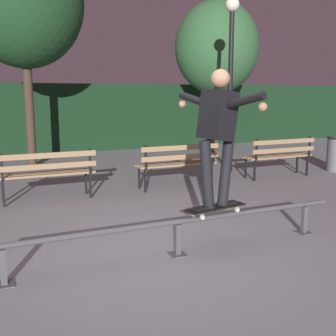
{
  "coord_description": "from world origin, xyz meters",
  "views": [
    {
      "loc": [
        -1.93,
        -4.15,
        1.79
      ],
      "look_at": [
        0.24,
        0.66,
        0.85
      ],
      "focal_mm": 44.44,
      "sensor_mm": 36.0,
      "label": 1
    }
  ],
  "objects_px": {
    "grind_rail": "(178,227)",
    "park_bench_left_center": "(47,170)",
    "tree_behind_benches": "(23,2)",
    "skateboarder": "(218,127)",
    "skateboard": "(216,208)",
    "park_bench_right_center": "(178,161)",
    "tree_far_right": "(217,48)",
    "park_bench_rightmost": "(280,153)",
    "lamp_post_right": "(231,63)"
  },
  "relations": [
    {
      "from": "skateboarder",
      "to": "lamp_post_right",
      "type": "distance_m",
      "value": 5.21
    },
    {
      "from": "skateboard",
      "to": "tree_far_right",
      "type": "relative_size",
      "value": 0.18
    },
    {
      "from": "park_bench_rightmost",
      "to": "skateboard",
      "type": "bearing_deg",
      "value": -138.24
    },
    {
      "from": "grind_rail",
      "to": "tree_behind_benches",
      "type": "bearing_deg",
      "value": 96.64
    },
    {
      "from": "skateboard",
      "to": "park_bench_right_center",
      "type": "height_order",
      "value": "park_bench_right_center"
    },
    {
      "from": "skateboarder",
      "to": "tree_far_right",
      "type": "distance_m",
      "value": 8.7
    },
    {
      "from": "park_bench_right_center",
      "to": "tree_far_right",
      "type": "height_order",
      "value": "tree_far_right"
    },
    {
      "from": "park_bench_left_center",
      "to": "tree_far_right",
      "type": "bearing_deg",
      "value": 36.42
    },
    {
      "from": "tree_far_right",
      "to": "lamp_post_right",
      "type": "bearing_deg",
      "value": -115.39
    },
    {
      "from": "park_bench_right_center",
      "to": "tree_far_right",
      "type": "relative_size",
      "value": 0.35
    },
    {
      "from": "grind_rail",
      "to": "skateboarder",
      "type": "xyz_separation_m",
      "value": [
        0.49,
        0.0,
        1.1
      ]
    },
    {
      "from": "park_bench_left_center",
      "to": "lamp_post_right",
      "type": "distance_m",
      "value": 4.88
    },
    {
      "from": "tree_far_right",
      "to": "tree_behind_benches",
      "type": "bearing_deg",
      "value": -174.4
    },
    {
      "from": "tree_far_right",
      "to": "lamp_post_right",
      "type": "distance_m",
      "value": 3.5
    },
    {
      "from": "grind_rail",
      "to": "skateboarder",
      "type": "height_order",
      "value": "skateboarder"
    },
    {
      "from": "grind_rail",
      "to": "tree_far_right",
      "type": "relative_size",
      "value": 0.94
    },
    {
      "from": "tree_far_right",
      "to": "park_bench_rightmost",
      "type": "bearing_deg",
      "value": -102.15
    },
    {
      "from": "skateboard",
      "to": "grind_rail",
      "type": "bearing_deg",
      "value": 180.0
    },
    {
      "from": "skateboarder",
      "to": "park_bench_right_center",
      "type": "distance_m",
      "value": 3.33
    },
    {
      "from": "park_bench_right_center",
      "to": "tree_behind_benches",
      "type": "relative_size",
      "value": 0.29
    },
    {
      "from": "tree_behind_benches",
      "to": "skateboarder",
      "type": "bearing_deg",
      "value": -79.32
    },
    {
      "from": "skateboard",
      "to": "tree_behind_benches",
      "type": "relative_size",
      "value": 0.15
    },
    {
      "from": "skateboard",
      "to": "skateboarder",
      "type": "distance_m",
      "value": 0.94
    },
    {
      "from": "grind_rail",
      "to": "tree_behind_benches",
      "type": "distance_m",
      "value": 7.72
    },
    {
      "from": "grind_rail",
      "to": "tree_behind_benches",
      "type": "height_order",
      "value": "tree_behind_benches"
    },
    {
      "from": "lamp_post_right",
      "to": "park_bench_rightmost",
      "type": "bearing_deg",
      "value": -64.65
    },
    {
      "from": "grind_rail",
      "to": "park_bench_left_center",
      "type": "relative_size",
      "value": 2.69
    },
    {
      "from": "tree_behind_benches",
      "to": "park_bench_right_center",
      "type": "bearing_deg",
      "value": -58.66
    },
    {
      "from": "skateboard",
      "to": "tree_behind_benches",
      "type": "xyz_separation_m",
      "value": [
        -1.28,
        6.78,
        3.43
      ]
    },
    {
      "from": "grind_rail",
      "to": "skateboard",
      "type": "xyz_separation_m",
      "value": [
        0.49,
        -0.0,
        0.17
      ]
    },
    {
      "from": "skateboard",
      "to": "park_bench_right_center",
      "type": "bearing_deg",
      "value": 72.06
    },
    {
      "from": "skateboard",
      "to": "park_bench_left_center",
      "type": "distance_m",
      "value": 3.38
    },
    {
      "from": "skateboarder",
      "to": "skateboard",
      "type": "bearing_deg",
      "value": -169.69
    },
    {
      "from": "park_bench_rightmost",
      "to": "tree_far_right",
      "type": "distance_m",
      "value": 5.1
    },
    {
      "from": "tree_far_right",
      "to": "skateboarder",
      "type": "bearing_deg",
      "value": -120.64
    },
    {
      "from": "park_bench_left_center",
      "to": "tree_far_right",
      "type": "xyz_separation_m",
      "value": [
        5.79,
        4.27,
        2.64
      ]
    },
    {
      "from": "skateboard",
      "to": "lamp_post_right",
      "type": "bearing_deg",
      "value": 55.81
    },
    {
      "from": "skateboarder",
      "to": "park_bench_left_center",
      "type": "relative_size",
      "value": 0.97
    },
    {
      "from": "park_bench_left_center",
      "to": "park_bench_rightmost",
      "type": "bearing_deg",
      "value": 0.0
    },
    {
      "from": "lamp_post_right",
      "to": "skateboarder",
      "type": "bearing_deg",
      "value": -124.17
    },
    {
      "from": "tree_behind_benches",
      "to": "lamp_post_right",
      "type": "distance_m",
      "value": 5.08
    },
    {
      "from": "skateboarder",
      "to": "lamp_post_right",
      "type": "bearing_deg",
      "value": 55.83
    },
    {
      "from": "grind_rail",
      "to": "park_bench_rightmost",
      "type": "relative_size",
      "value": 2.69
    },
    {
      "from": "park_bench_left_center",
      "to": "lamp_post_right",
      "type": "bearing_deg",
      "value": 15.14
    },
    {
      "from": "park_bench_left_center",
      "to": "grind_rail",
      "type": "bearing_deg",
      "value": -72.6
    },
    {
      "from": "grind_rail",
      "to": "tree_behind_benches",
      "type": "relative_size",
      "value": 0.78
    },
    {
      "from": "skateboard",
      "to": "park_bench_right_center",
      "type": "xyz_separation_m",
      "value": [
        0.99,
        3.06,
        0.04
      ]
    },
    {
      "from": "skateboarder",
      "to": "tree_behind_benches",
      "type": "height_order",
      "value": "tree_behind_benches"
    },
    {
      "from": "park_bench_rightmost",
      "to": "tree_far_right",
      "type": "relative_size",
      "value": 0.35
    },
    {
      "from": "skateboard",
      "to": "tree_far_right",
      "type": "bearing_deg",
      "value": 59.34
    }
  ]
}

